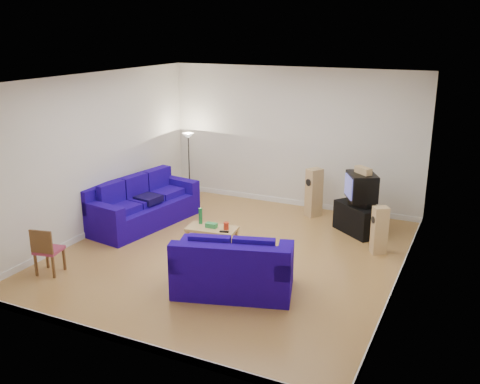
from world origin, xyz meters
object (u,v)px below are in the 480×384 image
at_px(sofa_three_seat, 141,207).
at_px(sofa_loveseat, 233,272).
at_px(television, 361,186).
at_px(coffee_table, 212,230).
at_px(tv_stand, 359,219).

height_order(sofa_three_seat, sofa_loveseat, sofa_three_seat).
height_order(sofa_loveseat, television, television).
bearing_deg(coffee_table, sofa_loveseat, -52.30).
bearing_deg(tv_stand, sofa_loveseat, -71.44).
relative_size(sofa_loveseat, television, 2.41).
distance_m(coffee_table, tv_stand, 3.03).
bearing_deg(television, sofa_loveseat, -46.83).
bearing_deg(tv_stand, television, 126.96).
height_order(coffee_table, television, television).
bearing_deg(sofa_loveseat, sofa_three_seat, 131.53).
xyz_separation_m(sofa_loveseat, tv_stand, (1.19, 3.40, -0.05)).
distance_m(sofa_loveseat, television, 3.69).
distance_m(coffee_table, television, 3.12).
bearing_deg(sofa_loveseat, television, 54.36).
relative_size(sofa_three_seat, television, 3.11).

